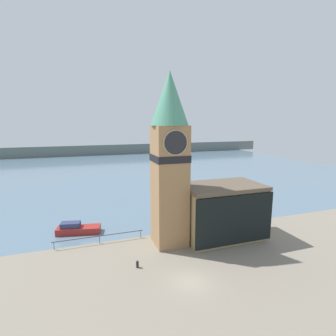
{
  "coord_description": "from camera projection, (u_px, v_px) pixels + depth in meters",
  "views": [
    {
      "loc": [
        -10.22,
        -22.77,
        16.47
      ],
      "look_at": [
        -0.14,
        6.84,
        10.92
      ],
      "focal_mm": 28.0,
      "sensor_mm": 36.0,
      "label": 1
    }
  ],
  "objects": [
    {
      "name": "mooring_bollard_near",
      "position": [
        137.0,
        264.0,
        29.92
      ],
      "size": [
        0.32,
        0.32,
        0.83
      ],
      "color": "black",
      "rests_on": "ground_plane"
    },
    {
      "name": "ground_plane",
      "position": [
        190.0,
        282.0,
        27.34
      ],
      "size": [
        160.0,
        160.0,
        0.0
      ],
      "primitive_type": "plane",
      "color": "gray"
    },
    {
      "name": "boat_near",
      "position": [
        77.0,
        229.0,
        39.14
      ],
      "size": [
        6.56,
        3.28,
        1.73
      ],
      "rotation": [
        0.0,
        0.0,
        -0.2
      ],
      "color": "maroon",
      "rests_on": "water"
    },
    {
      "name": "far_shoreline",
      "position": [
        101.0,
        150.0,
        131.59
      ],
      "size": [
        180.0,
        3.0,
        5.0
      ],
      "color": "slate",
      "rests_on": "water"
    },
    {
      "name": "pier_railing",
      "position": [
        99.0,
        237.0,
        35.79
      ],
      "size": [
        12.12,
        0.08,
        1.09
      ],
      "color": "#333338",
      "rests_on": "ground_plane"
    },
    {
      "name": "pier_building",
      "position": [
        222.0,
        211.0,
        37.35
      ],
      "size": [
        11.34,
        7.21,
        7.76
      ],
      "color": "tan",
      "rests_on": "ground_plane"
    },
    {
      "name": "water",
      "position": [
        110.0,
        168.0,
        94.75
      ],
      "size": [
        160.0,
        120.0,
        0.0
      ],
      "color": "slate",
      "rests_on": "ground_plane"
    },
    {
      "name": "clock_tower",
      "position": [
        170.0,
        156.0,
        34.0
      ],
      "size": [
        4.82,
        4.82,
        22.76
      ],
      "color": "#9E754C",
      "rests_on": "ground_plane"
    }
  ]
}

